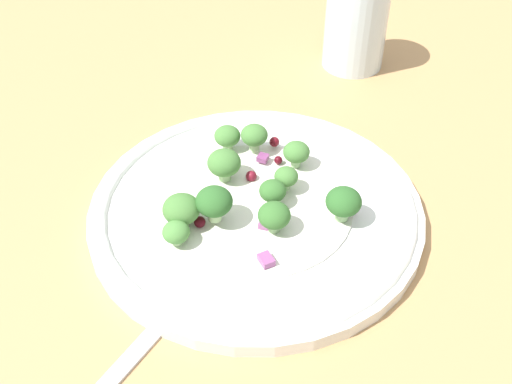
{
  "coord_description": "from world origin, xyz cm",
  "views": [
    {
      "loc": [
        -26.59,
        -25.71,
        36.22
      ],
      "look_at": [
        2.13,
        -1.79,
        2.7
      ],
      "focal_mm": 44.18,
      "sensor_mm": 36.0,
      "label": 1
    }
  ],
  "objects_px": {
    "broccoli_floret_0": "(344,202)",
    "broccoli_floret_1": "(296,153)",
    "water_glass": "(356,25)",
    "fork": "(111,378)",
    "broccoli_floret_2": "(227,137)",
    "plate": "(256,209)"
  },
  "relations": [
    {
      "from": "broccoli_floret_1",
      "to": "fork",
      "type": "bearing_deg",
      "value": -172.63
    },
    {
      "from": "broccoli_floret_1",
      "to": "broccoli_floret_2",
      "type": "xyz_separation_m",
      "value": [
        -0.02,
        0.06,
        -0.0
      ]
    },
    {
      "from": "broccoli_floret_2",
      "to": "fork",
      "type": "height_order",
      "value": "broccoli_floret_2"
    },
    {
      "from": "plate",
      "to": "broccoli_floret_1",
      "type": "bearing_deg",
      "value": 4.38
    },
    {
      "from": "broccoli_floret_0",
      "to": "broccoli_floret_1",
      "type": "xyz_separation_m",
      "value": [
        0.03,
        0.07,
        -0.0
      ]
    },
    {
      "from": "broccoli_floret_0",
      "to": "broccoli_floret_2",
      "type": "distance_m",
      "value": 0.13
    },
    {
      "from": "broccoli_floret_0",
      "to": "broccoli_floret_2",
      "type": "height_order",
      "value": "broccoli_floret_0"
    },
    {
      "from": "broccoli_floret_0",
      "to": "water_glass",
      "type": "bearing_deg",
      "value": 31.35
    },
    {
      "from": "fork",
      "to": "broccoli_floret_1",
      "type": "bearing_deg",
      "value": 7.37
    },
    {
      "from": "plate",
      "to": "water_glass",
      "type": "xyz_separation_m",
      "value": [
        0.26,
        0.07,
        0.04
      ]
    },
    {
      "from": "broccoli_floret_2",
      "to": "fork",
      "type": "distance_m",
      "value": 0.24
    },
    {
      "from": "plate",
      "to": "fork",
      "type": "height_order",
      "value": "plate"
    },
    {
      "from": "fork",
      "to": "water_glass",
      "type": "distance_m",
      "value": 0.45
    },
    {
      "from": "broccoli_floret_1",
      "to": "fork",
      "type": "distance_m",
      "value": 0.24
    },
    {
      "from": "broccoli_floret_0",
      "to": "broccoli_floret_1",
      "type": "bearing_deg",
      "value": 66.66
    },
    {
      "from": "broccoli_floret_2",
      "to": "fork",
      "type": "xyz_separation_m",
      "value": [
        -0.22,
        -0.09,
        -0.02
      ]
    },
    {
      "from": "broccoli_floret_1",
      "to": "water_glass",
      "type": "distance_m",
      "value": 0.21
    },
    {
      "from": "plate",
      "to": "broccoli_floret_2",
      "type": "height_order",
      "value": "broccoli_floret_2"
    },
    {
      "from": "broccoli_floret_1",
      "to": "water_glass",
      "type": "xyz_separation_m",
      "value": [
        0.2,
        0.07,
        0.02
      ]
    },
    {
      "from": "plate",
      "to": "broccoli_floret_0",
      "type": "relative_size",
      "value": 9.51
    },
    {
      "from": "plate",
      "to": "broccoli_floret_1",
      "type": "relative_size",
      "value": 11.67
    },
    {
      "from": "broccoli_floret_0",
      "to": "broccoli_floret_1",
      "type": "relative_size",
      "value": 1.23
    }
  ]
}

